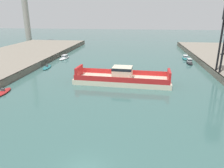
{
  "coord_description": "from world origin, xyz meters",
  "views": [
    {
      "loc": [
        4.79,
        -16.33,
        14.49
      ],
      "look_at": [
        0.0,
        21.07,
        2.0
      ],
      "focal_mm": 34.03,
      "sensor_mm": 36.0,
      "label": 1
    }
  ],
  "objects_px": {
    "chain_ferry": "(122,78)",
    "moored_boat_mid_left": "(65,57)",
    "moored_boat_far_right": "(189,62)",
    "moored_boat_mid_right": "(185,57)",
    "smokestack_distant_a": "(25,3)",
    "moored_boat_near_left": "(3,92)",
    "moored_boat_upstream_b": "(47,67)"
  },
  "relations": [
    {
      "from": "chain_ferry",
      "to": "smokestack_distant_a",
      "type": "distance_m",
      "value": 87.47
    },
    {
      "from": "chain_ferry",
      "to": "moored_boat_far_right",
      "type": "relative_size",
      "value": 3.89
    },
    {
      "from": "moored_boat_upstream_b",
      "to": "moored_boat_far_right",
      "type": "bearing_deg",
      "value": 14.79
    },
    {
      "from": "moored_boat_mid_right",
      "to": "moored_boat_upstream_b",
      "type": "relative_size",
      "value": 1.14
    },
    {
      "from": "moored_boat_mid_left",
      "to": "moored_boat_far_right",
      "type": "relative_size",
      "value": 1.18
    },
    {
      "from": "moored_boat_far_right",
      "to": "smokestack_distant_a",
      "type": "distance_m",
      "value": 88.18
    },
    {
      "from": "moored_boat_mid_right",
      "to": "smokestack_distant_a",
      "type": "xyz_separation_m",
      "value": [
        -74.76,
        35.59,
        19.24
      ]
    },
    {
      "from": "moored_boat_far_right",
      "to": "moored_boat_upstream_b",
      "type": "bearing_deg",
      "value": -165.21
    },
    {
      "from": "moored_boat_upstream_b",
      "to": "smokestack_distant_a",
      "type": "xyz_separation_m",
      "value": [
        -33.53,
        53.84,
        19.52
      ]
    },
    {
      "from": "moored_boat_mid_right",
      "to": "moored_boat_far_right",
      "type": "relative_size",
      "value": 1.27
    },
    {
      "from": "moored_boat_near_left",
      "to": "moored_boat_mid_right",
      "type": "bearing_deg",
      "value": 43.04
    },
    {
      "from": "chain_ferry",
      "to": "moored_boat_mid_right",
      "type": "bearing_deg",
      "value": 56.88
    },
    {
      "from": "chain_ferry",
      "to": "moored_boat_mid_left",
      "type": "xyz_separation_m",
      "value": [
        -21.56,
        23.93,
        -0.62
      ]
    },
    {
      "from": "moored_boat_mid_right",
      "to": "moored_boat_far_right",
      "type": "bearing_deg",
      "value": -91.63
    },
    {
      "from": "moored_boat_near_left",
      "to": "moored_boat_far_right",
      "type": "xyz_separation_m",
      "value": [
        41.0,
        31.07,
        0.31
      ]
    },
    {
      "from": "moored_boat_mid_left",
      "to": "moored_boat_far_right",
      "type": "distance_m",
      "value": 40.48
    },
    {
      "from": "moored_boat_mid_right",
      "to": "moored_boat_upstream_b",
      "type": "bearing_deg",
      "value": -156.13
    },
    {
      "from": "moored_boat_far_right",
      "to": "moored_boat_mid_right",
      "type": "bearing_deg",
      "value": 88.37
    },
    {
      "from": "smokestack_distant_a",
      "to": "moored_boat_mid_left",
      "type": "bearing_deg",
      "value": -50.15
    },
    {
      "from": "moored_boat_mid_right",
      "to": "moored_boat_far_right",
      "type": "distance_m",
      "value": 7.42
    },
    {
      "from": "chain_ferry",
      "to": "moored_boat_far_right",
      "type": "bearing_deg",
      "value": 49.16
    },
    {
      "from": "chain_ferry",
      "to": "moored_boat_upstream_b",
      "type": "bearing_deg",
      "value": 153.63
    },
    {
      "from": "moored_boat_upstream_b",
      "to": "chain_ferry",
      "type": "bearing_deg",
      "value": -26.37
    },
    {
      "from": "chain_ferry",
      "to": "moored_boat_upstream_b",
      "type": "distance_m",
      "value": 24.76
    },
    {
      "from": "moored_boat_near_left",
      "to": "moored_boat_mid_left",
      "type": "bearing_deg",
      "value": 89.0
    },
    {
      "from": "chain_ferry",
      "to": "moored_boat_far_right",
      "type": "distance_m",
      "value": 28.85
    },
    {
      "from": "moored_boat_mid_left",
      "to": "smokestack_distant_a",
      "type": "bearing_deg",
      "value": 129.85
    },
    {
      "from": "moored_boat_upstream_b",
      "to": "smokestack_distant_a",
      "type": "height_order",
      "value": "smokestack_distant_a"
    },
    {
      "from": "moored_boat_mid_right",
      "to": "smokestack_distant_a",
      "type": "distance_m",
      "value": 85.01
    },
    {
      "from": "moored_boat_near_left",
      "to": "moored_boat_mid_right",
      "type": "xyz_separation_m",
      "value": [
        41.21,
        38.49,
        0.23
      ]
    },
    {
      "from": "moored_boat_mid_left",
      "to": "moored_boat_upstream_b",
      "type": "distance_m",
      "value": 12.96
    },
    {
      "from": "moored_boat_near_left",
      "to": "moored_boat_upstream_b",
      "type": "bearing_deg",
      "value": 90.07
    }
  ]
}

